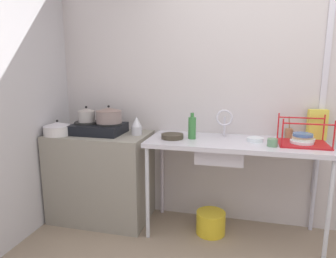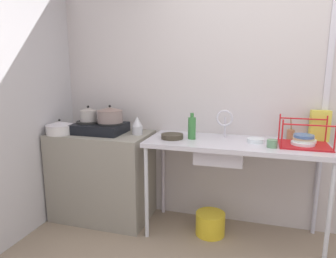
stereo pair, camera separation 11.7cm
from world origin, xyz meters
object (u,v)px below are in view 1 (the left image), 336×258
pot_on_right_burner (109,115)px  frying_pan (172,136)px  pot_beside_stove (58,128)px  cereal_box (317,125)px  bottle_by_sink (192,128)px  stove (98,128)px  percolator (137,126)px  sink_basin (220,151)px  pot_on_left_burner (87,115)px  cup_by_rack (272,142)px  faucet (224,119)px  bucket_on_floor (211,223)px  dish_rack (303,140)px  small_bowl_on_drainboard (255,140)px  utensil_jar (289,133)px

pot_on_right_burner → frying_pan: pot_on_right_burner is taller
pot_beside_stove → cereal_box: bearing=9.4°
frying_pan → bottle_by_sink: bearing=11.9°
stove → percolator: (0.39, 0.03, 0.03)m
pot_on_right_burner → frying_pan: bearing=-3.2°
pot_beside_stove → frying_pan: bearing=6.2°
cereal_box → sink_basin: bearing=-167.4°
stove → pot_on_left_burner: pot_on_left_burner is taller
cup_by_rack → faucet: bearing=152.3°
pot_on_left_burner → pot_on_right_burner: pot_on_right_burner is taller
frying_pan → bucket_on_floor: size_ratio=0.75×
dish_rack → bottle_by_sink: size_ratio=1.66×
pot_on_right_burner → frying_pan: (0.65, -0.04, -0.17)m
faucet → cup_by_rack: 0.49m
pot_on_left_burner → dish_rack: (2.02, 0.01, -0.14)m
bottle_by_sink → percolator: bearing=176.6°
pot_on_right_burner → percolator: 0.29m
pot_on_right_burner → dish_rack: (1.77, 0.01, -0.15)m
pot_on_left_burner → cereal_box: size_ratio=0.61×
stove → faucet: size_ratio=1.87×
sink_basin → faucet: 0.30m
percolator → bottle_by_sink: 0.55m
pot_on_right_burner → dish_rack: bearing=0.5°
pot_on_right_burner → cup_by_rack: size_ratio=2.95×
pot_on_right_burner → small_bowl_on_drainboard: pot_on_right_burner is taller
small_bowl_on_drainboard → utensil_jar: 0.37m
dish_rack → cereal_box: bearing=56.0°
pot_on_right_burner → frying_pan: size_ratio=1.23×
percolator → cup_by_rack: bearing=-6.7°
percolator → frying_pan: size_ratio=0.88×
pot_on_left_burner → dish_rack: bearing=0.4°
dish_rack → utensil_jar: (-0.08, 0.22, 0.01)m
pot_beside_stove → dish_rack: size_ratio=0.68×
pot_on_right_burner → bottle_by_sink: (0.82, 0.00, -0.08)m
bottle_by_sink → bucket_on_floor: bearing=-12.2°
pot_on_right_burner → small_bowl_on_drainboard: bearing=1.1°
pot_on_left_burner → frying_pan: pot_on_left_burner is taller
sink_basin → cup_by_rack: (0.43, -0.07, 0.12)m
dish_rack → frying_pan: bearing=-177.4°
cereal_box → utensil_jar: size_ratio=1.34×
cereal_box → pot_beside_stove: bearing=-176.4°
frying_pan → dish_rack: bearing=2.6°
frying_pan → cereal_box: 1.31m
pot_on_right_burner → utensil_jar: bearing=8.0°
pot_beside_stove → stove: bearing=24.1°
utensil_jar → cup_by_rack: bearing=-116.2°
pot_on_left_burner → pot_on_right_burner: bearing=0.0°
percolator → dish_rack: dish_rack is taller
pot_beside_stove → percolator: 0.77m
pot_beside_stove → bottle_by_sink: bottle_by_sink is taller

